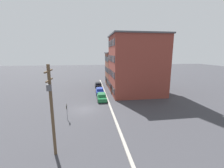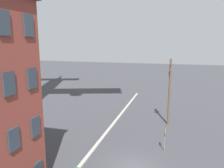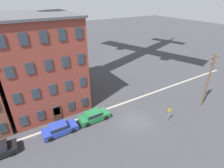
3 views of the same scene
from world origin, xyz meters
name	(u,v)px [view 2 (image 2 of 3)]	position (x,y,z in m)	size (l,w,h in m)	color
ground_plane	(133,167)	(0.00, 0.00, 0.00)	(200.00, 200.00, 0.00)	#38383D
kerb_strip	(86,159)	(0.00, 4.50, 0.08)	(56.00, 0.36, 0.16)	#9E998E
caution_sign	(165,135)	(3.84, -2.49, 1.67)	(0.95, 0.08, 2.51)	slate
utility_pole	(170,88)	(11.60, -2.53, 4.94)	(2.40, 0.44, 8.78)	brown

